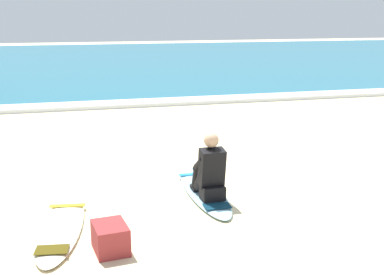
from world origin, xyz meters
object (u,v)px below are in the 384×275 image
(surfboard_main, at_px, (203,190))
(surfboard_spare_near, at_px, (61,227))
(surfer_seated, at_px, (210,172))
(beach_bag, at_px, (110,238))

(surfboard_main, bearing_deg, surfboard_spare_near, -158.31)
(surfer_seated, xyz_separation_m, beach_bag, (-1.53, -1.19, -0.28))
(surfer_seated, bearing_deg, surfboard_main, 87.40)
(beach_bag, bearing_deg, surfboard_main, 45.51)
(surfboard_main, relative_size, beach_bag, 4.96)
(surfboard_main, relative_size, surfboard_spare_near, 1.06)
(surfer_seated, bearing_deg, surfboard_spare_near, -167.83)
(surfboard_spare_near, bearing_deg, beach_bag, -54.26)
(beach_bag, bearing_deg, surfer_seated, 37.93)
(surfboard_main, height_order, surfer_seated, surfer_seated)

